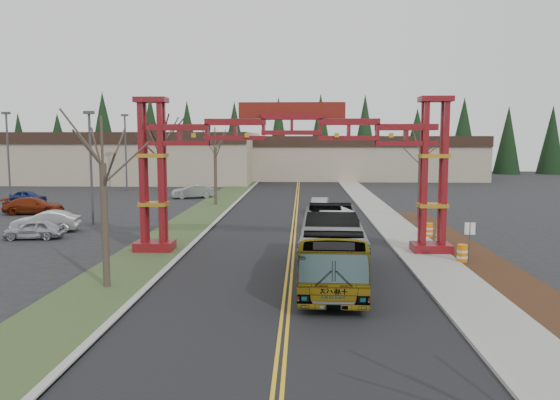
# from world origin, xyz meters

# --- Properties ---
(road) EXTENTS (12.00, 110.00, 0.02)m
(road) POSITION_xyz_m (0.00, 25.00, 0.01)
(road) COLOR black
(road) RESTS_ON ground
(lane_line_left) EXTENTS (0.12, 100.00, 0.01)m
(lane_line_left) POSITION_xyz_m (-0.12, 25.00, 0.03)
(lane_line_left) COLOR gold
(lane_line_left) RESTS_ON road
(lane_line_right) EXTENTS (0.12, 100.00, 0.01)m
(lane_line_right) POSITION_xyz_m (0.12, 25.00, 0.03)
(lane_line_right) COLOR gold
(lane_line_right) RESTS_ON road
(curb_right) EXTENTS (0.30, 110.00, 0.15)m
(curb_right) POSITION_xyz_m (6.15, 25.00, 0.07)
(curb_right) COLOR #A2A19C
(curb_right) RESTS_ON ground
(sidewalk_right) EXTENTS (2.60, 110.00, 0.14)m
(sidewalk_right) POSITION_xyz_m (7.60, 25.00, 0.08)
(sidewalk_right) COLOR gray
(sidewalk_right) RESTS_ON ground
(landscape_strip) EXTENTS (2.60, 50.00, 0.12)m
(landscape_strip) POSITION_xyz_m (10.20, 10.00, 0.06)
(landscape_strip) COLOR black
(landscape_strip) RESTS_ON ground
(grass_median) EXTENTS (4.00, 110.00, 0.08)m
(grass_median) POSITION_xyz_m (-8.00, 25.00, 0.04)
(grass_median) COLOR #3A4B25
(grass_median) RESTS_ON ground
(curb_left) EXTENTS (0.30, 110.00, 0.15)m
(curb_left) POSITION_xyz_m (-6.15, 25.00, 0.07)
(curb_left) COLOR #A2A19C
(curb_left) RESTS_ON ground
(gateway_arch) EXTENTS (18.20, 1.60, 8.90)m
(gateway_arch) POSITION_xyz_m (0.00, 18.00, 5.98)
(gateway_arch) COLOR #5F0C0D
(gateway_arch) RESTS_ON ground
(retail_building_west) EXTENTS (46.00, 22.30, 7.50)m
(retail_building_west) POSITION_xyz_m (-30.00, 71.96, 3.76)
(retail_building_west) COLOR tan
(retail_building_west) RESTS_ON ground
(retail_building_east) EXTENTS (38.00, 20.30, 7.00)m
(retail_building_east) POSITION_xyz_m (10.00, 79.95, 3.51)
(retail_building_east) COLOR tan
(retail_building_east) RESTS_ON ground
(conifer_treeline) EXTENTS (116.10, 5.60, 13.00)m
(conifer_treeline) POSITION_xyz_m (0.25, 92.00, 6.49)
(conifer_treeline) COLOR black
(conifer_treeline) RESTS_ON ground
(transit_bus) EXTENTS (3.07, 11.47, 3.17)m
(transit_bus) POSITION_xyz_m (1.97, 11.95, 1.58)
(transit_bus) COLOR #A1A2A8
(transit_bus) RESTS_ON ground
(silver_sedan) EXTENTS (1.85, 4.22, 1.35)m
(silver_sedan) POSITION_xyz_m (2.12, 35.01, 0.67)
(silver_sedan) COLOR #A5A8AD
(silver_sedan) RESTS_ON ground
(parked_car_near_a) EXTENTS (3.91, 1.96, 1.28)m
(parked_car_near_a) POSITION_xyz_m (-17.01, 21.60, 0.64)
(parked_car_near_a) COLOR #A7A8AE
(parked_car_near_a) RESTS_ON ground
(parked_car_near_b) EXTENTS (4.69, 2.26, 1.48)m
(parked_car_near_b) POSITION_xyz_m (-17.49, 24.31, 0.74)
(parked_car_near_b) COLOR silver
(parked_car_near_b) RESTS_ON ground
(parked_car_mid_a) EXTENTS (5.31, 2.74, 1.47)m
(parked_car_mid_a) POSITION_xyz_m (-22.91, 33.39, 0.74)
(parked_car_mid_a) COLOR maroon
(parked_car_mid_a) RESTS_ON ground
(parked_car_mid_b) EXTENTS (3.89, 2.02, 1.26)m
(parked_car_mid_b) POSITION_xyz_m (-27.76, 41.84, 0.63)
(parked_car_mid_b) COLOR navy
(parked_car_mid_b) RESTS_ON ground
(parked_car_far_a) EXTENTS (4.88, 3.10, 1.52)m
(parked_car_far_a) POSITION_xyz_m (-11.59, 46.82, 0.76)
(parked_car_far_a) COLOR #94979B
(parked_car_far_a) RESTS_ON ground
(bare_tree_median_near) EXTENTS (3.09, 3.09, 7.53)m
(bare_tree_median_near) POSITION_xyz_m (-8.00, 10.14, 5.46)
(bare_tree_median_near) COLOR #382D26
(bare_tree_median_near) RESTS_ON ground
(bare_tree_median_mid) EXTENTS (3.03, 3.03, 7.99)m
(bare_tree_median_mid) POSITION_xyz_m (-8.00, 19.52, 5.95)
(bare_tree_median_mid) COLOR #382D26
(bare_tree_median_mid) RESTS_ON ground
(bare_tree_median_far) EXTENTS (3.09, 3.09, 7.70)m
(bare_tree_median_far) POSITION_xyz_m (-8.00, 40.47, 5.62)
(bare_tree_median_far) COLOR #382D26
(bare_tree_median_far) RESTS_ON ground
(bare_tree_right_far) EXTENTS (2.89, 2.89, 7.28)m
(bare_tree_right_far) POSITION_xyz_m (10.00, 30.92, 5.34)
(bare_tree_right_far) COLOR #382D26
(bare_tree_right_far) RESTS_ON ground
(light_pole_near) EXTENTS (0.75, 0.37, 8.64)m
(light_pole_near) POSITION_xyz_m (-15.48, 27.79, 5.00)
(light_pole_near) COLOR #3F3F44
(light_pole_near) RESTS_ON ground
(light_pole_mid) EXTENTS (0.81, 0.41, 9.39)m
(light_pole_mid) POSITION_xyz_m (-30.63, 43.70, 5.43)
(light_pole_mid) COLOR #3F3F44
(light_pole_mid) RESTS_ON ground
(light_pole_far) EXTENTS (0.84, 0.42, 9.66)m
(light_pole_far) POSITION_xyz_m (-21.75, 55.23, 5.59)
(light_pole_far) COLOR #3F3F44
(light_pole_far) RESTS_ON ground
(street_sign) EXTENTS (0.52, 0.13, 2.30)m
(street_sign) POSITION_xyz_m (9.20, 14.90, 1.65)
(street_sign) COLOR #3F3F44
(street_sign) RESTS_ON ground
(barrel_south) EXTENTS (0.55, 0.55, 1.02)m
(barrel_south) POSITION_xyz_m (9.05, 15.54, 0.51)
(barrel_south) COLOR orange
(barrel_south) RESTS_ON ground
(barrel_mid) EXTENTS (0.55, 0.55, 1.03)m
(barrel_mid) POSITION_xyz_m (9.15, 20.52, 0.51)
(barrel_mid) COLOR orange
(barrel_mid) RESTS_ON ground
(barrel_north) EXTENTS (0.55, 0.55, 1.02)m
(barrel_north) POSITION_xyz_m (8.97, 22.94, 0.51)
(barrel_north) COLOR orange
(barrel_north) RESTS_ON ground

